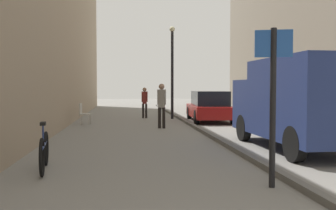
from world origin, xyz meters
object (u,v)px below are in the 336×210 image
object	(u,v)px
bicycle_leaning	(44,152)
street_sign_post	(273,93)
pedestrian_mid_block	(162,103)
lamp_post	(172,66)
pedestrian_main_foreground	(145,100)
parked_car	(210,106)
cafe_chair_near_window	(83,112)
delivery_van	(298,101)

from	to	relation	value
bicycle_leaning	street_sign_post	bearing A→B (deg)	-30.30
pedestrian_mid_block	street_sign_post	bearing A→B (deg)	-64.40
lamp_post	bicycle_leaning	world-z (taller)	lamp_post
pedestrian_main_foreground	parked_car	xyz separation A→B (m)	(3.02, -2.15, -0.23)
bicycle_leaning	cafe_chair_near_window	distance (m)	9.34
pedestrian_main_foreground	street_sign_post	world-z (taller)	street_sign_post
bicycle_leaning	delivery_van	bearing A→B (deg)	10.12
parked_car	lamp_post	xyz separation A→B (m)	(-1.62, 1.59, 2.01)
pedestrian_mid_block	parked_car	world-z (taller)	pedestrian_mid_block
delivery_van	bicycle_leaning	distance (m)	6.46
lamp_post	bicycle_leaning	xyz separation A→B (m)	(-4.02, -11.95, -2.34)
parked_car	bicycle_leaning	xyz separation A→B (m)	(-5.64, -10.36, -0.33)
delivery_van	lamp_post	bearing A→B (deg)	100.52
pedestrian_main_foreground	parked_car	size ratio (longest dim) A/B	0.38
bicycle_leaning	parked_car	bearing A→B (deg)	54.17
delivery_van	cafe_chair_near_window	distance (m)	9.79
pedestrian_mid_block	delivery_van	bearing A→B (deg)	-41.32
parked_car	street_sign_post	distance (m)	12.20
delivery_van	parked_car	world-z (taller)	delivery_van
parked_car	lamp_post	size ratio (longest dim) A/B	0.90
parked_car	cafe_chair_near_window	size ratio (longest dim) A/B	4.56
cafe_chair_near_window	pedestrian_main_foreground	bearing A→B (deg)	143.89
pedestrian_main_foreground	cafe_chair_near_window	bearing A→B (deg)	-122.68
street_sign_post	cafe_chair_near_window	world-z (taller)	street_sign_post
pedestrian_mid_block	bicycle_leaning	bearing A→B (deg)	-92.35
pedestrian_main_foreground	delivery_van	size ratio (longest dim) A/B	0.33
delivery_van	street_sign_post	xyz separation A→B (m)	(-2.14, -3.60, 0.27)
pedestrian_mid_block	street_sign_post	distance (m)	9.22
pedestrian_mid_block	bicycle_leaning	xyz separation A→B (m)	(-3.04, -7.47, -0.65)
pedestrian_mid_block	lamp_post	xyz separation A→B (m)	(0.98, 4.48, 1.69)
parked_car	pedestrian_main_foreground	bearing A→B (deg)	147.66
delivery_van	lamp_post	size ratio (longest dim) A/B	1.04
lamp_post	pedestrian_mid_block	bearing A→B (deg)	-102.39
bicycle_leaning	cafe_chair_near_window	size ratio (longest dim) A/B	1.88
street_sign_post	cafe_chair_near_window	xyz separation A→B (m)	(-4.20, 11.02, -1.00)
pedestrian_mid_block	delivery_van	size ratio (longest dim) A/B	0.36
lamp_post	cafe_chair_near_window	bearing A→B (deg)	-148.40
delivery_van	cafe_chair_near_window	world-z (taller)	delivery_van
delivery_van	street_sign_post	distance (m)	4.20
pedestrian_mid_block	parked_car	distance (m)	3.90
parked_car	bicycle_leaning	bearing A→B (deg)	-115.50
pedestrian_mid_block	street_sign_post	world-z (taller)	street_sign_post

